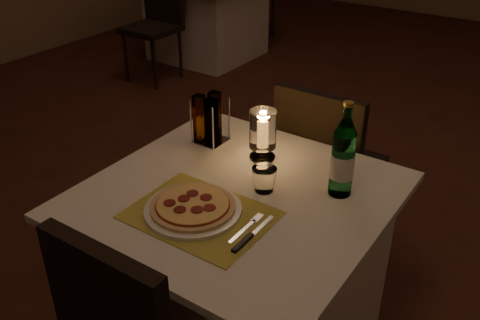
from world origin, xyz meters
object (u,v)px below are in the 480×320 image
Objects in this scene: pizza at (193,206)px; water_bottle at (343,158)px; chair_far at (324,157)px; main_table at (237,273)px; hurricane_candle at (263,131)px; tumbler at (264,179)px; plate at (193,210)px; neighbor_table_left at (207,19)px.

water_bottle is (0.35, 0.38, 0.11)m from pizza.
main_table is at bearing -90.00° from chair_far.
water_bottle is at bearing -9.69° from hurricane_candle.
chair_far reaches higher than tumbler.
neighbor_table_left is (-2.28, 3.05, -0.38)m from plate.
plate is 0.32× the size of neighbor_table_left.
chair_far is at bearing 86.80° from plate.
pizza is at bearing -53.26° from neighbor_table_left.
neighbor_table_left is at bearing 134.45° from water_bottle.
chair_far is at bearing 119.78° from water_bottle.
water_bottle is (0.30, 0.20, 0.50)m from main_table.
tumbler is at bearing 63.78° from pizza.
main_table is 3.57× the size of pizza.
water_bottle is 0.34× the size of neighbor_table_left.
water_bottle is 1.73× the size of hurricane_candle.
hurricane_candle is at bearing -49.02° from neighbor_table_left.
main_table is 1.00× the size of neighbor_table_left.
tumbler is (0.07, 0.06, 0.41)m from main_table.
chair_far reaches higher than pizza.
water_bottle is at bearing 47.49° from plate.
hurricane_candle reaches higher than chair_far.
tumbler reaches higher than main_table.
hurricane_candle is at bearing 170.31° from water_bottle.
chair_far is at bearing 96.20° from tumbler.
plate is 0.02m from pizza.
pizza reaches higher than neighbor_table_left.
pizza is 0.82× the size of water_bottle.
water_bottle is 0.36m from hurricane_candle.
plate is 3.83m from neighbor_table_left.
tumbler is at bearing -149.56° from water_bottle.
main_table is 0.62m from water_bottle.
hurricane_candle reaches higher than pizza.
neighbor_table_left is at bearing 137.17° from chair_far.
hurricane_candle is (-0.35, 0.06, -0.02)m from water_bottle.
main_table is at bearing -146.30° from water_bottle.
main_table is at bearing -77.45° from hurricane_candle.
pizza is (-0.05, -0.89, 0.22)m from chair_far.
water_bottle is (0.35, 0.38, 0.13)m from plate.
tumbler is 0.09× the size of neighbor_table_left.
hurricane_candle reaches higher than main_table.
main_table is 0.55m from hurricane_candle.
tumbler is 0.28m from water_bottle.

